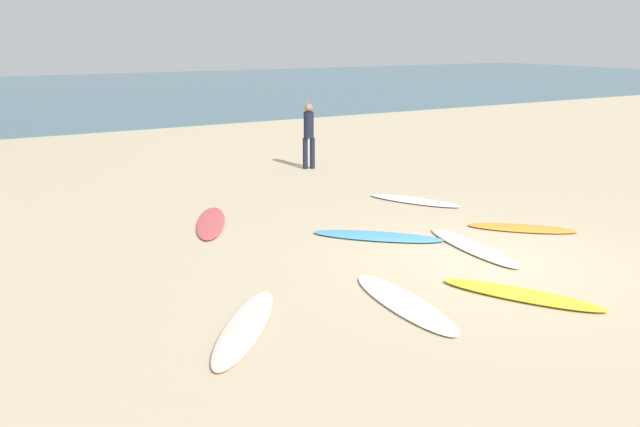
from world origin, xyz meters
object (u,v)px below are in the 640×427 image
object	(u,v)px
surfboard_1	(211,223)
beachgoer_near	(309,132)
surfboard_6	(377,236)
surfboard_7	(522,228)
surfboard_0	(522,294)
surfboard_5	(404,303)
surfboard_3	(245,326)
surfboard_2	(472,247)
surfboard_4	(414,200)

from	to	relation	value
surfboard_1	beachgoer_near	distance (m)	6.11
surfboard_6	surfboard_7	size ratio (longest dim) A/B	1.19
surfboard_0	surfboard_1	size ratio (longest dim) A/B	0.96
surfboard_7	surfboard_1	bearing A→B (deg)	99.81
surfboard_5	surfboard_6	xyz separation A→B (m)	(1.54, 2.80, 0.00)
surfboard_3	surfboard_7	xyz separation A→B (m)	(6.47, 1.44, -0.01)
surfboard_2	surfboard_7	xyz separation A→B (m)	(1.66, 0.40, -0.00)
surfboard_1	surfboard_5	xyz separation A→B (m)	(0.77, -5.23, -0.00)
surfboard_1	beachgoer_near	xyz separation A→B (m)	(4.51, 4.00, 0.98)
surfboard_3	surfboard_6	distance (m)	4.47
surfboard_6	beachgoer_near	world-z (taller)	beachgoer_near
surfboard_0	beachgoer_near	distance (m)	10.13
surfboard_6	surfboard_1	bearing A→B (deg)	87.33
surfboard_4	surfboard_6	xyz separation A→B (m)	(-2.30, -1.84, -0.00)
surfboard_5	surfboard_6	world-z (taller)	surfboard_6
surfboard_3	beachgoer_near	xyz separation A→B (m)	(5.97, 8.84, 0.98)
surfboard_0	surfboard_3	bearing A→B (deg)	136.69
surfboard_0	surfboard_1	xyz separation A→B (m)	(-2.39, 5.86, -0.01)
surfboard_4	surfboard_2	bearing A→B (deg)	-138.40
surfboard_0	surfboard_4	bearing A→B (deg)	38.65
surfboard_0	surfboard_7	world-z (taller)	surfboard_0
surfboard_6	surfboard_0	bearing A→B (deg)	-134.74
surfboard_0	beachgoer_near	bearing A→B (deg)	49.36
surfboard_6	surfboard_5	bearing A→B (deg)	-164.87
surfboard_5	surfboard_6	size ratio (longest dim) A/B	1.00
surfboard_0	surfboard_3	xyz separation A→B (m)	(-3.85, 1.02, -0.00)
beachgoer_near	surfboard_3	bearing A→B (deg)	79.66
surfboard_1	surfboard_3	distance (m)	5.05
surfboard_3	surfboard_6	bearing A→B (deg)	71.13
surfboard_1	surfboard_5	bearing A→B (deg)	-57.18
surfboard_2	beachgoer_near	xyz separation A→B (m)	(1.16, 7.80, 0.99)
surfboard_0	surfboard_2	size ratio (longest dim) A/B	0.94
surfboard_1	surfboard_4	xyz separation A→B (m)	(4.61, -0.59, 0.00)
surfboard_1	surfboard_4	distance (m)	4.65
surfboard_1	surfboard_6	distance (m)	3.35
surfboard_1	surfboard_2	size ratio (longest dim) A/B	0.97
surfboard_0	surfboard_5	bearing A→B (deg)	130.37
surfboard_3	surfboard_4	distance (m)	7.41
surfboard_1	surfboard_5	distance (m)	5.29
surfboard_1	surfboard_6	bearing A→B (deg)	-22.08
surfboard_1	surfboard_4	world-z (taller)	surfboard_4
surfboard_0	beachgoer_near	size ratio (longest dim) A/B	1.28
surfboard_7	beachgoer_near	xyz separation A→B (m)	(-0.50, 7.40, 0.99)
surfboard_3	surfboard_5	bearing A→B (deg)	28.55
surfboard_6	surfboard_7	world-z (taller)	surfboard_6
surfboard_5	surfboard_3	bearing A→B (deg)	175.21
surfboard_5	beachgoer_near	size ratio (longest dim) A/B	1.33
surfboard_7	surfboard_2	bearing A→B (deg)	147.57
surfboard_1	surfboard_3	world-z (taller)	surfboard_3
surfboard_1	surfboard_2	xyz separation A→B (m)	(3.35, -3.80, -0.00)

